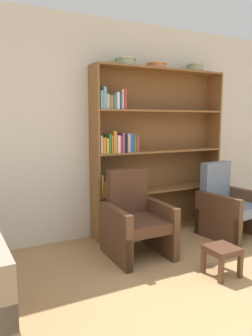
# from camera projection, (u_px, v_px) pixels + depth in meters

# --- Properties ---
(wall_back) EXTENTS (12.00, 0.06, 2.75)m
(wall_back) POSITION_uv_depth(u_px,v_px,m) (122.00, 130.00, 4.32)
(wall_back) COLOR silver
(wall_back) RESTS_ON ground
(bookshelf) EXTENTS (1.90, 0.30, 2.16)m
(bookshelf) POSITION_uv_depth(u_px,v_px,m) (147.00, 157.00, 4.36)
(bookshelf) COLOR brown
(bookshelf) RESTS_ON ground
(bowl_stoneware) EXTENTS (0.27, 0.27, 0.09)m
(bowl_stoneware) POSITION_uv_depth(u_px,v_px,m) (125.00, 62.00, 4.01)
(bowl_stoneware) COLOR gray
(bowl_stoneware) RESTS_ON bookshelf
(bowl_copper) EXTENTS (0.26, 0.26, 0.07)m
(bowl_copper) POSITION_uv_depth(u_px,v_px,m) (157.00, 65.00, 4.22)
(bowl_copper) COLOR #C67547
(bowl_copper) RESTS_ON bookshelf
(bowl_sage) EXTENTS (0.24, 0.24, 0.10)m
(bowl_sage) POSITION_uv_depth(u_px,v_px,m) (195.00, 68.00, 4.51)
(bowl_sage) COLOR gray
(bowl_sage) RESTS_ON bookshelf
(armchair_leather) EXTENTS (0.65, 0.69, 0.95)m
(armchair_leather) POSITION_uv_depth(u_px,v_px,m) (136.00, 220.00, 3.66)
(armchair_leather) COLOR brown
(armchair_leather) RESTS_ON ground
(armchair_cushioned) EXTENTS (0.73, 0.76, 0.95)m
(armchair_cushioned) POSITION_uv_depth(u_px,v_px,m) (228.00, 205.00, 4.30)
(armchair_cushioned) COLOR brown
(armchair_cushioned) RESTS_ON ground
(footstool) EXTENTS (0.28, 0.28, 0.29)m
(footstool) POSITION_uv_depth(u_px,v_px,m) (222.00, 253.00, 3.17)
(footstool) COLOR brown
(footstool) RESTS_ON ground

